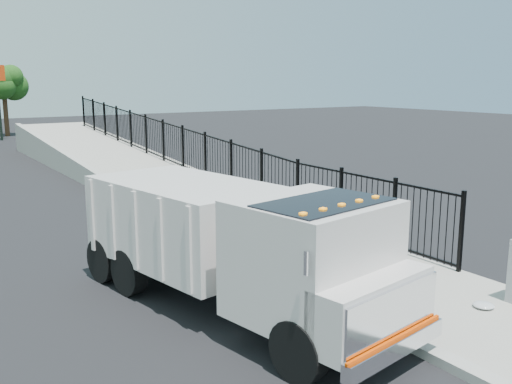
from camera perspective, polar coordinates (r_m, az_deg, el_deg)
ground at (r=12.71m, az=2.20°, el=-8.84°), size 120.00×120.00×0.00m
sidewalk at (r=12.51m, az=14.96°, el=-9.28°), size 3.55×12.00×0.12m
curb at (r=11.22m, az=8.22°, el=-11.31°), size 0.30×12.00×0.16m
ramp at (r=27.62m, az=-13.55°, el=1.83°), size 3.95×24.06×3.19m
iron_fence at (r=24.37m, az=-7.29°, el=2.97°), size 0.10×28.00×1.80m
truck at (r=10.62m, az=-1.94°, el=-4.89°), size 3.56×7.62×2.51m
worker at (r=12.29m, az=5.88°, el=-4.43°), size 0.54×0.74×1.87m
debris at (r=11.77m, az=21.81°, el=-10.46°), size 0.40×0.40×0.10m
tree_1 at (r=48.49m, az=-23.94°, el=9.72°), size 2.06×2.06×5.03m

